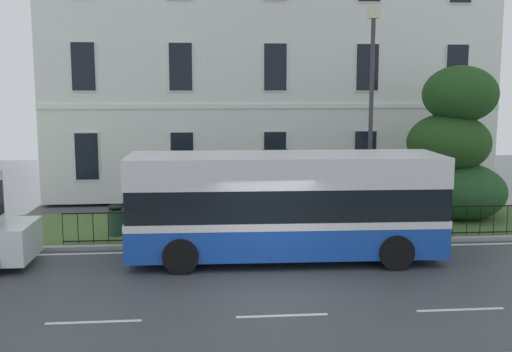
# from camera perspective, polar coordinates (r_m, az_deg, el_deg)

# --- Properties ---
(ground_plane) EXTENTS (60.00, 56.00, 0.18)m
(ground_plane) POSITION_cam_1_polar(r_m,az_deg,el_deg) (16.09, 1.15, -9.50)
(ground_plane) COLOR #3F4448
(georgian_townhouse) EXTENTS (19.68, 11.18, 13.27)m
(georgian_townhouse) POSITION_cam_1_polar(r_m,az_deg,el_deg) (30.95, 0.55, 11.78)
(georgian_townhouse) COLOR white
(georgian_townhouse) RESTS_ON ground_plane
(iron_verge_railing) EXTENTS (14.70, 0.04, 0.97)m
(iron_verge_railing) POSITION_cam_1_polar(r_m,az_deg,el_deg) (19.46, 4.08, -4.42)
(iron_verge_railing) COLOR black
(iron_verge_railing) RESTS_ON ground_plane
(evergreen_tree) EXTENTS (3.62, 3.49, 5.70)m
(evergreen_tree) POSITION_cam_1_polar(r_m,az_deg,el_deg) (23.75, 18.12, 2.20)
(evergreen_tree) COLOR #423328
(evergreen_tree) RESTS_ON ground_plane
(single_decker_bus) EXTENTS (8.89, 2.84, 3.03)m
(single_decker_bus) POSITION_cam_1_polar(r_m,az_deg,el_deg) (17.34, 2.76, -2.69)
(single_decker_bus) COLOR blue
(single_decker_bus) RESTS_ON ground_plane
(street_lamp_post) EXTENTS (0.36, 0.24, 7.30)m
(street_lamp_post) POSITION_cam_1_polar(r_m,az_deg,el_deg) (20.30, 10.70, 6.38)
(street_lamp_post) COLOR #333338
(street_lamp_post) RESTS_ON ground_plane
(litter_bin) EXTENTS (0.49, 0.49, 1.02)m
(litter_bin) POSITION_cam_1_polar(r_m,az_deg,el_deg) (20.34, -12.95, -4.02)
(litter_bin) COLOR #23472D
(litter_bin) RESTS_ON ground_plane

